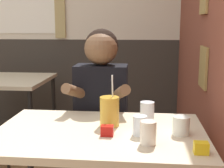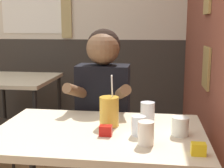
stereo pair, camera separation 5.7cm
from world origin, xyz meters
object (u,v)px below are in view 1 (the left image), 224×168
Objects in this scene: person_seated at (101,116)px; cocktail_pitcher at (110,111)px; background_table at (10,87)px; main_table at (99,144)px.

cocktail_pitcher is (0.10, -0.41, 0.15)m from person_seated.
background_table is 0.64× the size of person_seated.
person_seated reaches higher than background_table.
main_table is 0.18m from cocktail_pitcher.
person_seated is at bearing -42.40° from background_table.
cocktail_pitcher reaches higher than main_table.
cocktail_pitcher is at bearing 63.64° from main_table.
person_seated reaches higher than main_table.
background_table is at bearing 127.24° from main_table.
background_table is 2.89× the size of cocktail_pitcher.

